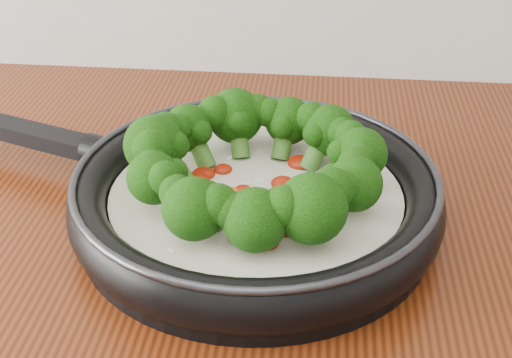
# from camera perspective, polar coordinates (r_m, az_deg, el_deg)

# --- Properties ---
(skillet) EXTENTS (0.57, 0.44, 0.10)m
(skillet) POSITION_cam_1_polar(r_m,az_deg,el_deg) (0.65, -0.26, -0.83)
(skillet) COLOR black
(skillet) RESTS_ON counter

